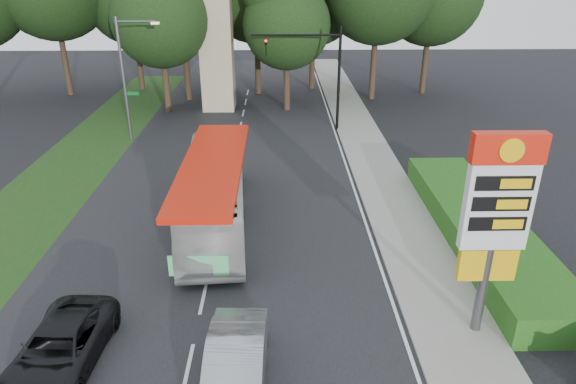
{
  "coord_description": "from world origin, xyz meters",
  "views": [
    {
      "loc": [
        2.76,
        -11.41,
        11.2
      ],
      "look_at": [
        3.16,
        8.39,
        2.2
      ],
      "focal_mm": 32.0,
      "sensor_mm": 36.0,
      "label": 1
    }
  ],
  "objects_px": {
    "traffic_signal_mast": "(320,64)",
    "sedan_silver": "(235,368)",
    "gas_station_pylon": "(497,211)",
    "streetlight_signs": "(126,74)",
    "monument": "(216,45)",
    "suv_charcoal": "(60,349)",
    "transit_bus": "(214,193)"
  },
  "relations": [
    {
      "from": "traffic_signal_mast",
      "to": "monument",
      "type": "distance_m",
      "value": 9.76
    },
    {
      "from": "gas_station_pylon",
      "to": "streetlight_signs",
      "type": "relative_size",
      "value": 0.86
    },
    {
      "from": "gas_station_pylon",
      "to": "suv_charcoal",
      "type": "distance_m",
      "value": 13.58
    },
    {
      "from": "transit_bus",
      "to": "sedan_silver",
      "type": "relative_size",
      "value": 2.34
    },
    {
      "from": "streetlight_signs",
      "to": "suv_charcoal",
      "type": "bearing_deg",
      "value": -81.43
    },
    {
      "from": "streetlight_signs",
      "to": "sedan_silver",
      "type": "height_order",
      "value": "streetlight_signs"
    },
    {
      "from": "gas_station_pylon",
      "to": "traffic_signal_mast",
      "type": "relative_size",
      "value": 0.95
    },
    {
      "from": "traffic_signal_mast",
      "to": "suv_charcoal",
      "type": "relative_size",
      "value": 1.5
    },
    {
      "from": "transit_bus",
      "to": "suv_charcoal",
      "type": "xyz_separation_m",
      "value": [
        -3.61,
        -9.17,
        -0.86
      ]
    },
    {
      "from": "traffic_signal_mast",
      "to": "suv_charcoal",
      "type": "xyz_separation_m",
      "value": [
        -9.45,
        -23.34,
        -4.01
      ]
    },
    {
      "from": "gas_station_pylon",
      "to": "sedan_silver",
      "type": "bearing_deg",
      "value": -162.96
    },
    {
      "from": "traffic_signal_mast",
      "to": "streetlight_signs",
      "type": "height_order",
      "value": "streetlight_signs"
    },
    {
      "from": "monument",
      "to": "gas_station_pylon",
      "type": "bearing_deg",
      "value": -68.2
    },
    {
      "from": "monument",
      "to": "suv_charcoal",
      "type": "bearing_deg",
      "value": -93.45
    },
    {
      "from": "traffic_signal_mast",
      "to": "transit_bus",
      "type": "xyz_separation_m",
      "value": [
        -5.84,
        -14.18,
        -3.14
      ]
    },
    {
      "from": "traffic_signal_mast",
      "to": "streetlight_signs",
      "type": "xyz_separation_m",
      "value": [
        -12.67,
        -1.99,
        -0.23
      ]
    },
    {
      "from": "suv_charcoal",
      "to": "gas_station_pylon",
      "type": "bearing_deg",
      "value": 9.16
    },
    {
      "from": "streetlight_signs",
      "to": "monument",
      "type": "xyz_separation_m",
      "value": [
        4.99,
        7.99,
        0.67
      ]
    },
    {
      "from": "gas_station_pylon",
      "to": "sedan_silver",
      "type": "distance_m",
      "value": 8.85
    },
    {
      "from": "gas_station_pylon",
      "to": "traffic_signal_mast",
      "type": "height_order",
      "value": "traffic_signal_mast"
    },
    {
      "from": "traffic_signal_mast",
      "to": "sedan_silver",
      "type": "xyz_separation_m",
      "value": [
        -4.18,
        -24.36,
        -3.9
      ]
    },
    {
      "from": "streetlight_signs",
      "to": "transit_bus",
      "type": "relative_size",
      "value": 0.73
    },
    {
      "from": "streetlight_signs",
      "to": "suv_charcoal",
      "type": "xyz_separation_m",
      "value": [
        3.22,
        -21.36,
        -3.77
      ]
    },
    {
      "from": "streetlight_signs",
      "to": "suv_charcoal",
      "type": "distance_m",
      "value": 21.92
    },
    {
      "from": "gas_station_pylon",
      "to": "streetlight_signs",
      "type": "height_order",
      "value": "streetlight_signs"
    },
    {
      "from": "traffic_signal_mast",
      "to": "streetlight_signs",
      "type": "distance_m",
      "value": 12.83
    },
    {
      "from": "traffic_signal_mast",
      "to": "sedan_silver",
      "type": "height_order",
      "value": "traffic_signal_mast"
    },
    {
      "from": "streetlight_signs",
      "to": "traffic_signal_mast",
      "type": "bearing_deg",
      "value": 8.92
    },
    {
      "from": "gas_station_pylon",
      "to": "transit_bus",
      "type": "bearing_deg",
      "value": 140.09
    },
    {
      "from": "gas_station_pylon",
      "to": "streetlight_signs",
      "type": "distance_m",
      "value": 25.74
    },
    {
      "from": "gas_station_pylon",
      "to": "transit_bus",
      "type": "height_order",
      "value": "gas_station_pylon"
    },
    {
      "from": "gas_station_pylon",
      "to": "transit_bus",
      "type": "distance_m",
      "value": 12.54
    }
  ]
}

